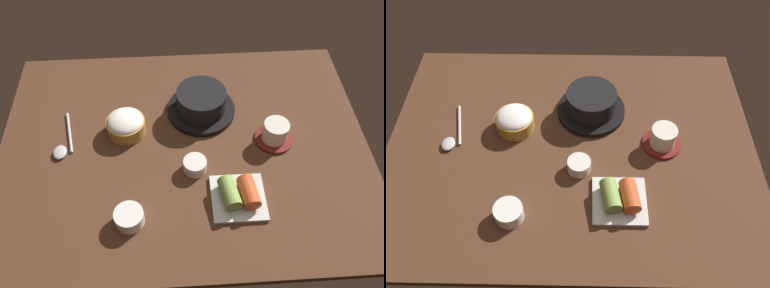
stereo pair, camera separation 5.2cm
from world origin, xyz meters
The scene contains 8 objects.
dining_table centered at (0.00, 0.00, 1.00)cm, with size 100.00×76.00×2.00cm, color #4C2D1C.
stone_pot centered at (5.50, 12.23, 5.56)cm, with size 19.47×19.47×7.69cm.
rice_bowl centered at (-15.67, 6.04, 5.01)cm, with size 10.66×10.66×6.08cm.
tea_cup_with_saucer centered at (24.60, 0.55, 4.87)cm, with size 10.37×10.37×6.29cm.
banchan_cup_center centered at (2.38, -7.94, 3.83)cm, with size 6.02×6.02×3.41cm.
kimchi_plate centered at (12.37, -17.54, 4.08)cm, with size 13.15×13.15×5.17cm.
side_bowl_near centered at (-13.86, -21.98, 4.08)cm, with size 6.96×6.96×3.89cm.
spoon centered at (-32.68, 1.34, 2.62)cm, with size 5.24×16.62×1.35cm.
Camera 1 is at (-2.00, -65.85, 86.32)cm, focal length 36.86 mm.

